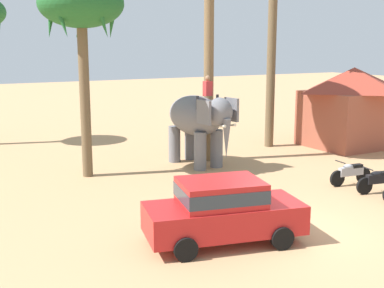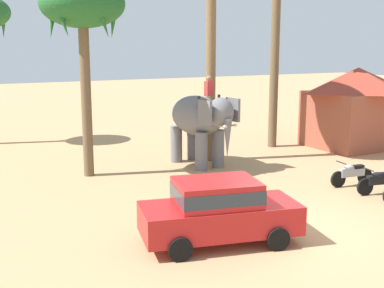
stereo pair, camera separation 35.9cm
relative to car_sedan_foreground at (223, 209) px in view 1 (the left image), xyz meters
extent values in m
plane|color=tan|center=(2.02, -0.22, -0.93)|extent=(120.00, 120.00, 0.00)
cube|color=red|center=(0.04, -0.01, -0.25)|extent=(4.37, 2.56, 0.76)
cube|color=red|center=(-0.06, 0.01, 0.45)|extent=(2.39, 1.99, 0.64)
cube|color=#2D3842|center=(-0.06, 0.01, 0.45)|extent=(2.42, 2.01, 0.35)
cylinder|color=black|center=(1.46, 0.54, -0.63)|extent=(0.62, 0.31, 0.60)
cylinder|color=black|center=(1.09, -1.12, -0.63)|extent=(0.62, 0.31, 0.60)
cylinder|color=black|center=(-1.02, 1.10, -0.63)|extent=(0.62, 0.31, 0.60)
cylinder|color=black|center=(-1.39, -0.56, -0.63)|extent=(0.62, 0.31, 0.60)
ellipsoid|color=slate|center=(3.71, 8.10, 1.22)|extent=(2.00, 3.29, 1.70)
cylinder|color=slate|center=(4.27, 7.23, -0.13)|extent=(0.52, 0.52, 1.60)
cylinder|color=slate|center=(3.40, 7.12, -0.13)|extent=(0.52, 0.52, 1.60)
cylinder|color=slate|center=(4.02, 9.08, -0.13)|extent=(0.52, 0.52, 1.60)
cylinder|color=slate|center=(3.15, 8.96, -0.13)|extent=(0.52, 0.52, 1.60)
ellipsoid|color=slate|center=(3.93, 6.48, 1.52)|extent=(1.23, 1.14, 1.20)
cube|color=slate|center=(4.63, 6.68, 1.57)|extent=(0.23, 0.81, 0.96)
cube|color=slate|center=(3.20, 6.49, 1.57)|extent=(0.23, 0.81, 0.96)
cone|color=slate|center=(3.99, 6.04, 0.52)|extent=(0.41, 0.41, 1.60)
cone|color=beige|center=(4.24, 6.12, 1.02)|extent=(0.19, 0.57, 0.21)
cone|color=beige|center=(3.73, 6.05, 1.02)|extent=(0.19, 0.57, 0.21)
cube|color=red|center=(3.82, 7.25, 2.42)|extent=(0.37, 0.28, 0.60)
sphere|color=#8E6647|center=(3.82, 7.25, 2.84)|extent=(0.22, 0.22, 0.22)
cylinder|color=#333338|center=(4.34, 7.32, 1.87)|extent=(0.12, 0.12, 0.55)
cylinder|color=#333338|center=(3.31, 7.18, 1.87)|extent=(0.12, 0.12, 0.55)
cylinder|color=black|center=(6.66, 1.31, -0.63)|extent=(0.61, 0.22, 0.60)
cube|color=black|center=(7.24, 1.19, -0.41)|extent=(1.04, 0.40, 0.32)
ellipsoid|color=black|center=(7.10, 1.22, -0.23)|extent=(0.48, 0.32, 0.20)
cylinder|color=black|center=(6.75, 1.30, -0.01)|extent=(0.15, 0.55, 0.04)
cylinder|color=black|center=(6.56, 2.51, -0.63)|extent=(0.61, 0.17, 0.60)
cylinder|color=black|center=(7.75, 2.37, -0.63)|extent=(0.61, 0.17, 0.60)
cube|color=#ADADB2|center=(7.16, 2.44, -0.41)|extent=(1.04, 0.31, 0.32)
ellipsoid|color=#ADADB2|center=(7.01, 2.46, -0.23)|extent=(0.46, 0.29, 0.20)
cube|color=black|center=(7.40, 2.41, -0.23)|extent=(0.46, 0.27, 0.12)
cylinder|color=black|center=(6.65, 2.50, -0.01)|extent=(0.10, 0.55, 0.04)
cylinder|color=brown|center=(4.61, 8.49, 3.61)|extent=(0.43, 0.43, 9.07)
cylinder|color=brown|center=(8.95, 9.73, 3.93)|extent=(0.44, 0.44, 9.71)
cylinder|color=brown|center=(-0.99, 8.41, 2.28)|extent=(0.40, 0.40, 6.42)
ellipsoid|color=#1E5B28|center=(-0.99, 8.41, 5.69)|extent=(3.20, 3.20, 1.80)
cone|color=#1E5B28|center=(0.21, 8.41, 5.19)|extent=(0.40, 0.92, 1.64)
cone|color=#1E5B28|center=(-0.62, 9.55, 5.19)|extent=(0.91, 0.57, 1.67)
cone|color=#1E5B28|center=(-1.96, 9.11, 5.19)|extent=(0.73, 0.83, 1.69)
cone|color=#1E5B28|center=(-1.96, 7.70, 5.19)|extent=(0.73, 0.83, 1.69)
cone|color=#1E5B28|center=(-0.62, 7.26, 5.19)|extent=(0.91, 0.57, 1.67)
cube|color=#994C38|center=(12.74, 7.86, 0.47)|extent=(4.43, 3.64, 2.80)
pyramid|color=#9E3828|center=(12.74, 7.86, 2.47)|extent=(5.03, 4.24, 1.20)
camera|label=1|loc=(-6.79, -10.65, 4.21)|focal=47.45mm
camera|label=2|loc=(-6.47, -10.82, 4.21)|focal=47.45mm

